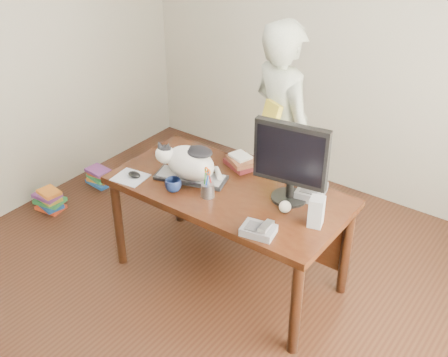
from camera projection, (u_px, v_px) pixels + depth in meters
room at (164, 141)px, 3.01m from camera, size 4.50×4.50×4.50m
desk at (235, 202)px, 3.86m from camera, size 1.60×0.80×0.75m
keyboard at (191, 177)px, 3.83m from camera, size 0.52×0.32×0.03m
cat at (188, 161)px, 3.77m from camera, size 0.47×0.33×0.27m
monitor at (291, 159)px, 3.45m from camera, size 0.48×0.27×0.54m
pen_cup at (208, 189)px, 3.62m from camera, size 0.11×0.11×0.22m
mousepad at (130, 177)px, 3.85m from camera, size 0.24×0.22×0.00m
mouse at (134, 175)px, 3.84m from camera, size 0.10×0.07×0.04m
coffee_mug at (173, 185)px, 3.69m from camera, size 0.15×0.15×0.09m
phone at (259, 230)px, 3.28m from camera, size 0.22×0.19×0.09m
speaker at (316, 212)px, 3.33m from camera, size 0.11×0.11×0.19m
baseball at (285, 207)px, 3.47m from camera, size 0.08×0.08×0.08m
book_stack at (241, 162)px, 3.97m from camera, size 0.27×0.24×0.09m
calculator at (311, 191)px, 3.64m from camera, size 0.21×0.25×0.07m
person at (282, 133)px, 4.20m from camera, size 0.74×0.63×1.72m
held_book at (271, 118)px, 3.98m from camera, size 0.19×0.15×0.23m
book_pile_a at (50, 200)px, 4.82m from camera, size 0.27×0.22×0.18m
book_pile_b at (100, 177)px, 5.20m from camera, size 0.26×0.20×0.15m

